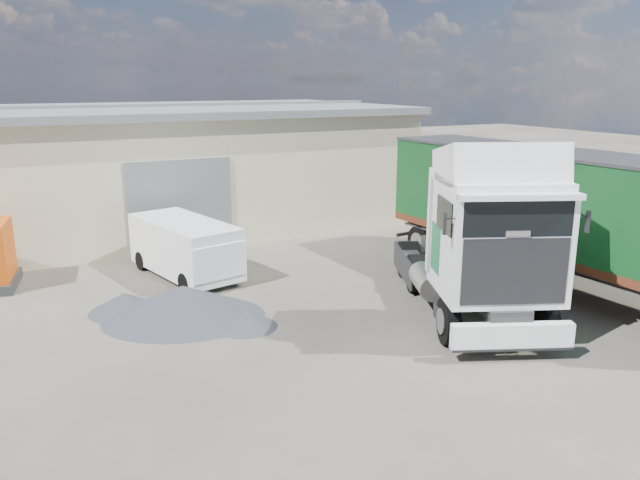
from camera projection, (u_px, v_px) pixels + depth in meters
name	position (u px, v px, depth m)	size (l,w,h in m)	color
ground	(357.00, 334.00, 16.38)	(120.00, 120.00, 0.00)	#2B2923
warehouse	(52.00, 171.00, 26.93)	(30.60, 12.60, 5.42)	beige
brick_boundary_wall	(522.00, 208.00, 26.26)	(0.35, 26.00, 2.50)	brown
tractor_unit	(483.00, 247.00, 16.68)	(5.58, 7.96, 5.09)	black
box_trailer	(556.00, 206.00, 19.54)	(3.71, 13.26, 4.35)	#2D2D30
panel_van	(188.00, 249.00, 20.87)	(2.90, 4.98, 1.91)	black
gravel_heap	(181.00, 303.00, 17.42)	(5.72, 5.72, 0.95)	black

